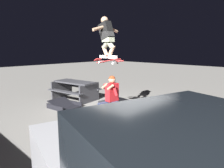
% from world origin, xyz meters
% --- Properties ---
extents(ground_plane, '(40.00, 40.00, 0.00)m').
position_xyz_m(ground_plane, '(0.00, 0.00, 0.00)').
color(ground_plane, gray).
extents(ledge_box_main, '(1.61, 0.97, 0.48)m').
position_xyz_m(ledge_box_main, '(-0.22, 0.06, 0.24)').
color(ledge_box_main, '#28282D').
rests_on(ledge_box_main, ground).
extents(person_sitting_on_ledge, '(0.60, 0.77, 1.31)m').
position_xyz_m(person_sitting_on_ledge, '(0.00, 0.52, 0.73)').
color(person_sitting_on_ledge, '#2D3856').
rests_on(person_sitting_on_ledge, ground).
extents(skateboard, '(1.03, 0.25, 0.15)m').
position_xyz_m(skateboard, '(0.12, 0.44, 1.71)').
color(skateboard, '#B72D2D').
extents(skater_airborne, '(0.62, 0.89, 1.12)m').
position_xyz_m(skater_airborne, '(0.18, 0.44, 2.40)').
color(skater_airborne, white).
extents(kicker_ramp, '(1.03, 0.91, 0.36)m').
position_xyz_m(kicker_ramp, '(2.09, 0.64, 0.06)').
color(kicker_ramp, black).
rests_on(kicker_ramp, ground).
extents(picnic_table_back, '(1.89, 1.60, 0.75)m').
position_xyz_m(picnic_table_back, '(2.76, -0.30, 0.50)').
color(picnic_table_back, '#38383D').
rests_on(picnic_table_back, ground).
extents(trash_bin, '(0.56, 0.56, 0.92)m').
position_xyz_m(trash_bin, '(-2.84, 1.48, 0.46)').
color(trash_bin, '#47474C').
rests_on(trash_bin, ground).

